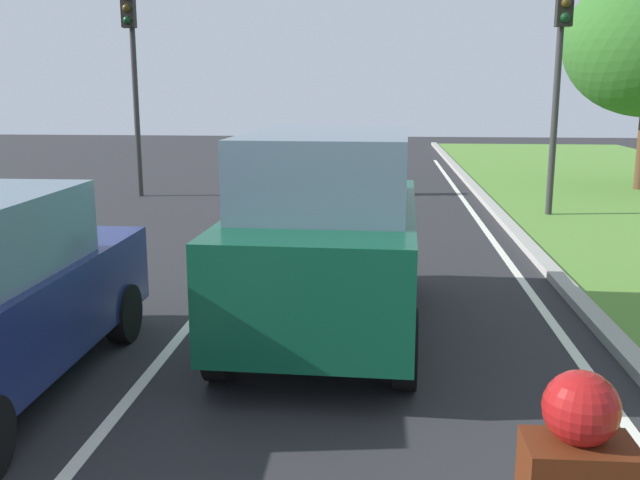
# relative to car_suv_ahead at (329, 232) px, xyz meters

# --- Properties ---
(ground_plane) EXTENTS (60.00, 60.00, 0.00)m
(ground_plane) POSITION_rel_car_suv_ahead_xyz_m (-0.96, 4.47, -1.17)
(ground_plane) COLOR #262628
(lane_line_center) EXTENTS (0.12, 32.00, 0.01)m
(lane_line_center) POSITION_rel_car_suv_ahead_xyz_m (-1.66, 4.47, -1.16)
(lane_line_center) COLOR silver
(lane_line_center) RESTS_ON ground
(lane_line_right_edge) EXTENTS (0.12, 32.00, 0.01)m
(lane_line_right_edge) POSITION_rel_car_suv_ahead_xyz_m (2.64, 4.47, -1.16)
(lane_line_right_edge) COLOR silver
(lane_line_right_edge) RESTS_ON ground
(curb_right) EXTENTS (0.24, 48.00, 0.12)m
(curb_right) POSITION_rel_car_suv_ahead_xyz_m (3.14, 4.47, -1.11)
(curb_right) COLOR #9E9B93
(curb_right) RESTS_ON ground
(car_suv_ahead) EXTENTS (2.10, 4.56, 2.28)m
(car_suv_ahead) POSITION_rel_car_suv_ahead_xyz_m (0.00, 0.00, 0.00)
(car_suv_ahead) COLOR #0C472D
(car_suv_ahead) RESTS_ON ground
(traffic_light_near_right) EXTENTS (0.32, 0.50, 5.05)m
(traffic_light_near_right) POSITION_rel_car_suv_ahead_xyz_m (4.21, 7.80, 2.28)
(traffic_light_near_right) COLOR #2D2D2D
(traffic_light_near_right) RESTS_ON ground
(traffic_light_overhead_left) EXTENTS (0.32, 0.50, 5.21)m
(traffic_light_overhead_left) POSITION_rel_car_suv_ahead_xyz_m (-5.68, 10.09, 2.42)
(traffic_light_overhead_left) COLOR #2D2D2D
(traffic_light_overhead_left) RESTS_ON ground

